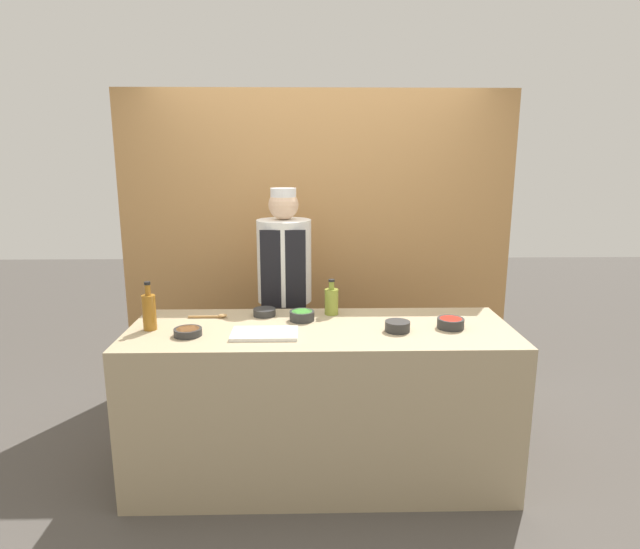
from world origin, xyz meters
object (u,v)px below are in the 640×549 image
bottle_amber (149,311)px  sauce_bowl_purple (397,326)px  sauce_bowl_red (451,323)px  chef_center (285,300)px  sauce_bowl_green (302,315)px  sauce_bowl_white (264,312)px  bottle_oil (331,301)px  cutting_board (265,334)px  sauce_bowl_brown (188,332)px  wooden_spoon (213,316)px

bottle_amber → sauce_bowl_purple: bearing=-2.4°
sauce_bowl_red → chef_center: (-0.99, 0.72, -0.06)m
bottle_amber → chef_center: (0.74, 0.71, -0.13)m
sauce_bowl_green → sauce_bowl_white: sauce_bowl_green is taller
sauce_bowl_purple → bottle_oil: size_ratio=0.63×
cutting_board → bottle_oil: (0.39, 0.40, 0.08)m
cutting_board → bottle_oil: 0.56m
sauce_bowl_red → sauce_bowl_brown: size_ratio=1.00×
sauce_bowl_green → sauce_bowl_brown: 0.68m
wooden_spoon → chef_center: size_ratio=0.14×
sauce_bowl_white → sauce_bowl_purple: bearing=-22.2°
sauce_bowl_red → chef_center: chef_center is taller
wooden_spoon → sauce_bowl_green: bearing=-6.2°
sauce_bowl_green → sauce_bowl_brown: bearing=-157.0°
sauce_bowl_green → bottle_amber: bearing=-169.9°
sauce_bowl_white → wooden_spoon: 0.32m
sauce_bowl_purple → bottle_amber: bottle_amber is taller
sauce_bowl_red → chef_center: size_ratio=0.09×
sauce_bowl_purple → wooden_spoon: (-1.09, 0.28, -0.02)m
sauce_bowl_green → bottle_amber: bottle_amber is taller
bottle_oil → chef_center: (-0.31, 0.43, -0.11)m
sauce_bowl_green → chef_center: size_ratio=0.09×
cutting_board → chef_center: (0.08, 0.83, -0.03)m
bottle_oil → wooden_spoon: (-0.73, -0.07, -0.08)m
sauce_bowl_green → sauce_bowl_brown: (-0.63, -0.27, -0.01)m
sauce_bowl_green → bottle_oil: size_ratio=0.67×
sauce_bowl_green → chef_center: chef_center is taller
sauce_bowl_red → bottle_oil: size_ratio=0.69×
sauce_bowl_red → bottle_amber: 1.73m
bottle_oil → bottle_amber: bearing=-165.1°
sauce_bowl_green → wooden_spoon: (-0.55, 0.06, -0.02)m
bottle_oil → bottle_amber: size_ratio=0.80×
sauce_bowl_brown → sauce_bowl_green: bearing=23.0°
sauce_bowl_green → wooden_spoon: sauce_bowl_green is taller
bottle_oil → wooden_spoon: bearing=-174.9°
sauce_bowl_green → wooden_spoon: 0.55m
sauce_bowl_white → sauce_bowl_red: bearing=-13.9°
bottle_amber → wooden_spoon: (0.32, 0.21, -0.10)m
sauce_bowl_red → cutting_board: 1.07m
sauce_bowl_green → sauce_bowl_red: (0.86, -0.17, 0.00)m
sauce_bowl_brown → sauce_bowl_purple: (1.17, 0.05, 0.01)m
wooden_spoon → chef_center: (0.42, 0.50, -0.03)m
sauce_bowl_purple → bottle_oil: bottle_oil is taller
sauce_bowl_white → sauce_bowl_red: 1.13m
sauce_bowl_brown → bottle_oil: 0.90m
cutting_board → wooden_spoon: bearing=136.1°
cutting_board → bottle_oil: bottle_oil is taller
sauce_bowl_brown → bottle_amber: size_ratio=0.55×
sauce_bowl_white → sauce_bowl_purple: (0.78, -0.32, 0.01)m
sauce_bowl_white → bottle_oil: bearing=3.1°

